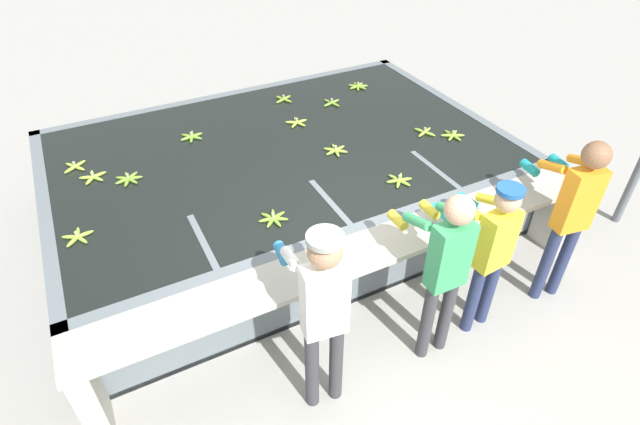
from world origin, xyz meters
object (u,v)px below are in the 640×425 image
object	(u,v)px
banana_bunch_floating_13	(336,150)
banana_bunch_floating_12	(75,167)
worker_3	(572,208)
banana_bunch_floating_2	(297,122)
banana_bunch_floating_5	(425,132)
banana_bunch_floating_7	(273,218)
banana_bunch_floating_8	(284,99)
banana_bunch_floating_1	(332,103)
worker_0	(323,306)
banana_bunch_floating_3	(399,180)
banana_bunch_floating_11	(93,177)
worker_1	(445,264)
banana_bunch_floating_10	(192,137)
knife_0	(477,210)
banana_bunch_floating_4	(358,86)
banana_bunch_floating_9	(453,135)
worker_2	(491,247)
banana_bunch_floating_6	(128,179)
banana_bunch_floating_0	(77,237)

from	to	relation	value
banana_bunch_floating_13	banana_bunch_floating_12	bearing A→B (deg)	159.68
worker_3	banana_bunch_floating_2	size ratio (longest dim) A/B	6.34
banana_bunch_floating_5	banana_bunch_floating_7	xyz separation A→B (m)	(-2.22, -0.69, -0.00)
banana_bunch_floating_8	banana_bunch_floating_1	bearing A→B (deg)	-37.12
worker_0	banana_bunch_floating_3	world-z (taller)	worker_0
worker_0	worker_3	size ratio (longest dim) A/B	1.01
banana_bunch_floating_1	banana_bunch_floating_11	distance (m)	3.01
worker_1	banana_bunch_floating_13	world-z (taller)	worker_1
worker_0	banana_bunch_floating_12	bearing A→B (deg)	114.30
banana_bunch_floating_7	banana_bunch_floating_8	bearing A→B (deg)	63.88
banana_bunch_floating_10	knife_0	size ratio (longest dim) A/B	0.90
worker_1	knife_0	xyz separation A→B (m)	(0.82, 0.52, -0.10)
banana_bunch_floating_8	worker_0	bearing A→B (deg)	-109.60
banana_bunch_floating_4	banana_bunch_floating_12	size ratio (longest dim) A/B	1.12
worker_3	banana_bunch_floating_8	bearing A→B (deg)	110.04
banana_bunch_floating_10	knife_0	xyz separation A→B (m)	(2.00, -2.58, -0.01)
banana_bunch_floating_1	banana_bunch_floating_3	bearing A→B (deg)	-97.26
banana_bunch_floating_7	banana_bunch_floating_9	size ratio (longest dim) A/B	0.99
worker_3	banana_bunch_floating_2	xyz separation A→B (m)	(-1.40, 2.84, -0.12)
worker_2	banana_bunch_floating_7	distance (m)	1.92
banana_bunch_floating_12	banana_bunch_floating_13	bearing A→B (deg)	-20.32
banana_bunch_floating_8	banana_bunch_floating_9	distance (m)	2.24
banana_bunch_floating_6	banana_bunch_floating_8	size ratio (longest dim) A/B	1.04
worker_3	banana_bunch_floating_12	xyz separation A→B (m)	(-3.90, 3.01, -0.12)
banana_bunch_floating_0	banana_bunch_floating_10	distance (m)	1.89
worker_1	banana_bunch_floating_8	size ratio (longest dim) A/B	6.32
worker_0	banana_bunch_floating_0	world-z (taller)	worker_0
banana_bunch_floating_9	banana_bunch_floating_12	size ratio (longest dim) A/B	1.13
banana_bunch_floating_8	banana_bunch_floating_10	distance (m)	1.42
banana_bunch_floating_12	knife_0	distance (m)	4.12
worker_1	banana_bunch_floating_2	distance (m)	2.87
banana_bunch_floating_7	banana_bunch_floating_11	distance (m)	2.01
banana_bunch_floating_6	banana_bunch_floating_12	bearing A→B (deg)	132.90
worker_3	banana_bunch_floating_10	xyz separation A→B (m)	(-2.63, 3.08, -0.12)
banana_bunch_floating_2	banana_bunch_floating_6	xyz separation A→B (m)	(-2.04, -0.32, -0.00)
banana_bunch_floating_2	banana_bunch_floating_10	size ratio (longest dim) A/B	0.98
banana_bunch_floating_9	knife_0	world-z (taller)	banana_bunch_floating_9
worker_1	banana_bunch_floating_0	distance (m)	3.14
worker_2	banana_bunch_floating_9	world-z (taller)	worker_2
banana_bunch_floating_1	banana_bunch_floating_3	size ratio (longest dim) A/B	0.99
worker_1	banana_bunch_floating_4	xyz separation A→B (m)	(1.25, 3.44, -0.09)
banana_bunch_floating_1	worker_2	bearing A→B (deg)	-92.47
worker_0	banana_bunch_floating_12	distance (m)	3.32
knife_0	banana_bunch_floating_5	bearing A→B (deg)	72.21
banana_bunch_floating_1	banana_bunch_floating_12	xyz separation A→B (m)	(-3.13, -0.11, 0.00)
worker_2	banana_bunch_floating_3	distance (m)	1.21
worker_0	worker_1	distance (m)	1.08
banana_bunch_floating_8	banana_bunch_floating_13	distance (m)	1.46
banana_bunch_floating_1	banana_bunch_floating_11	size ratio (longest dim) A/B	1.00
worker_1	banana_bunch_floating_5	size ratio (longest dim) A/B	6.31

